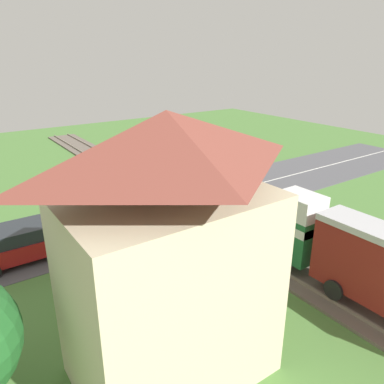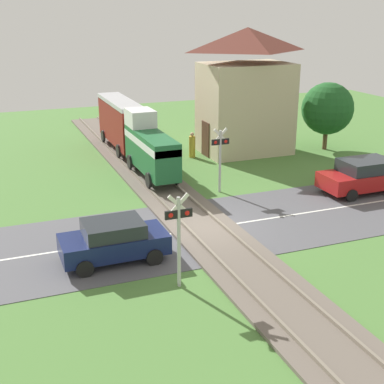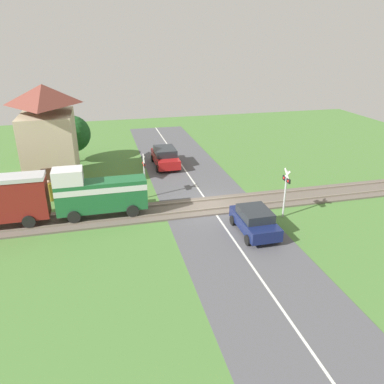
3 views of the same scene
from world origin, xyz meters
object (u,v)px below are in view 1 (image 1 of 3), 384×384
object	(u,v)px
crossing_signal_east_approach	(181,203)
pedestrian_by_station	(260,307)
train	(333,246)
car_far_side	(24,242)
crossing_signal_west_approach	(178,152)
station_building	(170,260)
car_near_crossing	(218,175)

from	to	relation	value
crossing_signal_east_approach	pedestrian_by_station	bearing A→B (deg)	80.38
train	car_far_side	bearing A→B (deg)	-44.89
train	pedestrian_by_station	world-z (taller)	train
car_far_side	crossing_signal_west_approach	world-z (taller)	crossing_signal_west_approach
station_building	train	bearing A→B (deg)	179.34
car_far_side	station_building	world-z (taller)	station_building
car_near_crossing	crossing_signal_east_approach	world-z (taller)	crossing_signal_east_approach
pedestrian_by_station	car_far_side	bearing A→B (deg)	-58.72
train	pedestrian_by_station	distance (m)	3.82
crossing_signal_west_approach	station_building	distance (m)	17.52
crossing_signal_east_approach	pedestrian_by_station	world-z (taller)	crossing_signal_east_approach
train	pedestrian_by_station	xyz separation A→B (m)	(3.64, -0.04, -1.17)
station_building	pedestrian_by_station	distance (m)	4.56
train	car_far_side	xyz separation A→B (m)	(9.16, -9.12, -1.01)
pedestrian_by_station	train	bearing A→B (deg)	179.34
train	crossing_signal_east_approach	xyz separation A→B (m)	(2.54, -6.51, 0.18)
train	station_building	bearing A→B (deg)	-0.66
train	crossing_signal_west_approach	size ratio (longest dim) A/B	3.84
train	crossing_signal_west_approach	bearing A→B (deg)	-99.87
car_near_crossing	crossing_signal_east_approach	bearing A→B (deg)	39.74
train	crossing_signal_east_approach	size ratio (longest dim) A/B	3.84
car_far_side	crossing_signal_east_approach	bearing A→B (deg)	158.49
train	crossing_signal_west_approach	world-z (taller)	train
train	crossing_signal_east_approach	world-z (taller)	train
train	car_far_side	world-z (taller)	train
crossing_signal_west_approach	station_building	bearing A→B (deg)	56.39
train	pedestrian_by_station	size ratio (longest dim) A/B	8.04
car_far_side	station_building	size ratio (longest dim) A/B	0.60
car_near_crossing	pedestrian_by_station	bearing A→B (deg)	57.24
crossing_signal_west_approach	car_near_crossing	bearing A→B (deg)	120.14
train	car_near_crossing	xyz separation A→B (m)	(-4.06, -12.00, -1.08)
crossing_signal_west_approach	pedestrian_by_station	xyz separation A→B (m)	(6.18, 14.57, -1.35)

